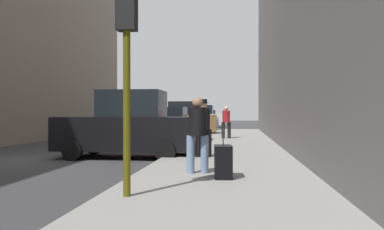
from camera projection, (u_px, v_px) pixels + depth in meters
name	position (u px, v px, depth m)	size (l,w,h in m)	color
ground_plane	(38.00, 160.00, 11.87)	(120.00, 120.00, 0.00)	#38383A
sidewalk	(228.00, 161.00, 11.14)	(4.00, 40.00, 0.15)	gray
parked_black_suv	(128.00, 127.00, 12.54)	(4.61, 2.07, 2.25)	black
parked_red_hatchback	(163.00, 126.00, 18.45)	(4.22, 2.10, 1.79)	#B2191E
parked_bronze_suv	(183.00, 120.00, 25.09)	(4.62, 2.10, 2.25)	brown
parked_gray_coupe	(193.00, 121.00, 30.77)	(4.25, 2.15, 1.79)	slate
parked_white_van	(201.00, 117.00, 37.56)	(4.63, 2.12, 2.25)	silver
parked_silver_sedan	(206.00, 118.00, 43.40)	(4.22, 2.09, 1.79)	#B7BABF
fire_hydrant	(189.00, 139.00, 14.41)	(0.42, 0.22, 0.70)	red
traffic_light	(127.00, 36.00, 6.09)	(0.32, 0.32, 3.60)	#514C0F
pedestrian_in_jeans	(198.00, 131.00, 8.43)	(0.53, 0.49, 1.71)	#728CB2
pedestrian_in_red_jacket	(226.00, 120.00, 19.85)	(0.52, 0.44, 1.71)	black
pedestrian_with_fedora	(203.00, 125.00, 11.51)	(0.52, 0.44, 1.78)	black
rolling_suitcase	(223.00, 162.00, 7.80)	(0.41, 0.59, 1.04)	black
duffel_bag	(201.00, 146.00, 13.83)	(0.32, 0.44, 0.28)	#472D19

